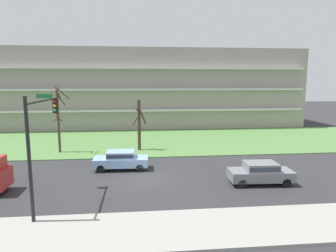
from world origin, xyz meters
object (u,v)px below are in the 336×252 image
sedan_gray_near_left (261,172)px  sedan_blue_center_left (121,159)px  tree_left (139,124)px  traffic_signal_mast (40,132)px  tree_far_left (59,118)px

sedan_gray_near_left → sedan_blue_center_left: 11.00m
tree_left → traffic_signal_mast: 15.01m
tree_left → sedan_blue_center_left: size_ratio=1.21×
tree_far_left → traffic_signal_mast: size_ratio=1.04×
sedan_blue_center_left → tree_far_left: bearing=-43.2°
traffic_signal_mast → sedan_blue_center_left: bearing=61.7°
tree_left → sedan_gray_near_left: tree_left is taller
tree_left → sedan_blue_center_left: bearing=-103.2°
sedan_gray_near_left → traffic_signal_mast: size_ratio=0.69×
tree_left → traffic_signal_mast: bearing=-111.5°
tree_far_left → traffic_signal_mast: 13.93m
sedan_blue_center_left → sedan_gray_near_left: bearing=157.3°
sedan_gray_near_left → sedan_blue_center_left: same height
tree_far_left → traffic_signal_mast: bearing=-79.4°
tree_left → sedan_gray_near_left: size_ratio=1.20×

